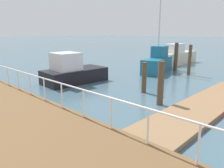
# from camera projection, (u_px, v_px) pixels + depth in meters

# --- Properties ---
(ground_plane) EXTENTS (300.00, 300.00, 0.00)m
(ground_plane) POSITION_uv_depth(u_px,v_px,m) (44.00, 79.00, 16.25)
(ground_plane) COLOR #476675
(floating_dock) EXTENTS (11.17, 2.00, 0.18)m
(floating_dock) POSITION_uv_depth(u_px,v_px,m) (204.00, 106.00, 10.18)
(floating_dock) COLOR #93704C
(floating_dock) RESTS_ON ground_plane
(boardwalk_railing) EXTENTS (0.06, 25.84, 1.08)m
(boardwalk_railing) POSITION_uv_depth(u_px,v_px,m) (200.00, 133.00, 4.99)
(boardwalk_railing) COLOR white
(boardwalk_railing) RESTS_ON boardwalk
(dock_piling_0) EXTENTS (0.28, 0.28, 1.80)m
(dock_piling_0) POSITION_uv_depth(u_px,v_px,m) (144.00, 78.00, 12.56)
(dock_piling_0) COLOR brown
(dock_piling_0) RESTS_ON ground_plane
(dock_piling_1) EXTENTS (0.35, 0.35, 2.54)m
(dock_piling_1) POSITION_uv_depth(u_px,v_px,m) (176.00, 57.00, 19.63)
(dock_piling_1) COLOR brown
(dock_piling_1) RESTS_ON ground_plane
(dock_piling_2) EXTENTS (0.31, 0.31, 2.16)m
(dock_piling_2) POSITION_uv_depth(u_px,v_px,m) (161.00, 83.00, 10.39)
(dock_piling_2) COLOR brown
(dock_piling_2) RESTS_ON ground_plane
(dock_piling_4) EXTENTS (0.27, 0.27, 2.49)m
(dock_piling_4) POSITION_uv_depth(u_px,v_px,m) (190.00, 60.00, 17.64)
(dock_piling_4) COLOR brown
(dock_piling_4) RESTS_ON ground_plane
(moored_boat_1) EXTENTS (4.54, 2.39, 2.14)m
(moored_boat_1) POSITION_uv_depth(u_px,v_px,m) (73.00, 72.00, 15.09)
(moored_boat_1) COLOR black
(moored_boat_1) RESTS_ON ground_plane
(moored_boat_2) EXTENTS (4.73, 2.47, 6.57)m
(moored_boat_2) POSITION_uv_depth(u_px,v_px,m) (158.00, 62.00, 19.08)
(moored_boat_2) COLOR #1E6B8C
(moored_boat_2) RESTS_ON ground_plane
(moored_boat_4) EXTENTS (6.65, 1.52, 2.23)m
(moored_boat_4) POSITION_uv_depth(u_px,v_px,m) (177.00, 57.00, 23.76)
(moored_boat_4) COLOR beige
(moored_boat_4) RESTS_ON ground_plane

